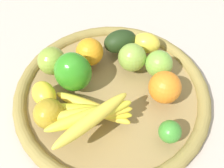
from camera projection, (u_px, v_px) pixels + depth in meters
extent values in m
plane|color=#BFAFA4|center=(112.00, 97.00, 0.66)|extent=(2.40, 2.40, 0.00)
cylinder|color=#977B49|center=(112.00, 95.00, 0.65)|extent=(0.44, 0.44, 0.02)
torus|color=olive|center=(112.00, 93.00, 0.64)|extent=(0.47, 0.47, 0.03)
ellipsoid|color=#1F3314|center=(120.00, 41.00, 0.69)|extent=(0.10, 0.10, 0.06)
sphere|color=orange|center=(90.00, 52.00, 0.66)|extent=(0.09, 0.09, 0.07)
ellipsoid|color=#318C1E|center=(73.00, 72.00, 0.60)|extent=(0.09, 0.09, 0.10)
sphere|color=orange|center=(165.00, 87.00, 0.59)|extent=(0.10, 0.10, 0.07)
ellipsoid|color=yellow|center=(92.00, 108.00, 0.58)|extent=(0.18, 0.05, 0.03)
ellipsoid|color=yellow|center=(89.00, 111.00, 0.56)|extent=(0.18, 0.06, 0.03)
ellipsoid|color=yellow|center=(88.00, 114.00, 0.55)|extent=(0.18, 0.10, 0.03)
ellipsoid|color=yellow|center=(89.00, 116.00, 0.53)|extent=(0.16, 0.14, 0.03)
ellipsoid|color=yellow|center=(94.00, 120.00, 0.51)|extent=(0.11, 0.17, 0.03)
sphere|color=#80B642|center=(159.00, 64.00, 0.64)|extent=(0.09, 0.09, 0.07)
sphere|color=#AF8D22|center=(49.00, 114.00, 0.55)|extent=(0.08, 0.08, 0.06)
ellipsoid|color=yellow|center=(146.00, 43.00, 0.69)|extent=(0.07, 0.05, 0.05)
sphere|color=#87A236|center=(52.00, 61.00, 0.64)|extent=(0.10, 0.10, 0.07)
sphere|color=#8BAE43|center=(132.00, 57.00, 0.65)|extent=(0.07, 0.07, 0.07)
sphere|color=#409130|center=(170.00, 132.00, 0.54)|extent=(0.07, 0.07, 0.05)
ellipsoid|color=yellow|center=(44.00, 94.00, 0.59)|extent=(0.08, 0.08, 0.05)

